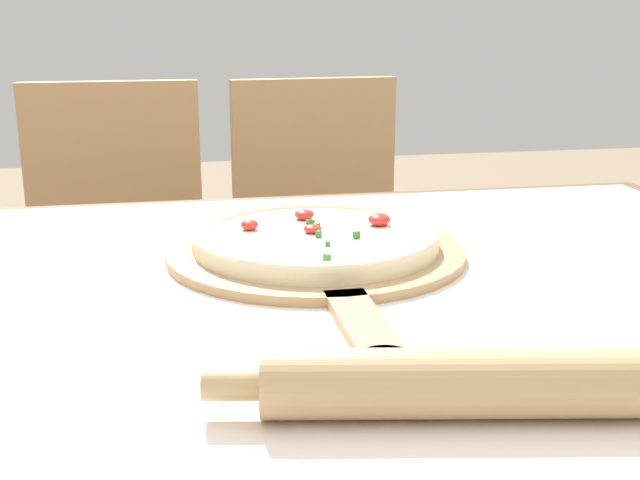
# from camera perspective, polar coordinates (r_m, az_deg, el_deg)

# --- Properties ---
(dining_table) EXTENTS (1.42, 1.03, 0.73)m
(dining_table) POSITION_cam_1_polar(r_m,az_deg,el_deg) (0.94, -0.89, -9.17)
(dining_table) COLOR brown
(dining_table) RESTS_ON ground_plane
(towel_cloth) EXTENTS (1.34, 0.95, 0.00)m
(towel_cloth) POSITION_cam_1_polar(r_m,az_deg,el_deg) (0.91, -0.91, -3.83)
(towel_cloth) COLOR silver
(towel_cloth) RESTS_ON dining_table
(pizza_peel) EXTENTS (0.38, 0.56, 0.01)m
(pizza_peel) POSITION_cam_1_polar(r_m,az_deg,el_deg) (1.02, -0.12, -1.13)
(pizza_peel) COLOR tan
(pizza_peel) RESTS_ON towel_cloth
(pizza) EXTENTS (0.32, 0.32, 0.03)m
(pizza) POSITION_cam_1_polar(r_m,az_deg,el_deg) (1.03, -0.30, 0.18)
(pizza) COLOR beige
(pizza) RESTS_ON pizza_peel
(rolling_pin) EXTENTS (0.39, 0.11, 0.05)m
(rolling_pin) POSITION_cam_1_polar(r_m,az_deg,el_deg) (0.64, 9.71, -10.00)
(rolling_pin) COLOR tan
(rolling_pin) RESTS_ON towel_cloth
(chair_left) EXTENTS (0.41, 0.41, 0.90)m
(chair_left) POSITION_cam_1_polar(r_m,az_deg,el_deg) (1.79, -14.18, -1.46)
(chair_left) COLOR tan
(chair_left) RESTS_ON ground_plane
(chair_right) EXTENTS (0.43, 0.43, 0.90)m
(chair_right) POSITION_cam_1_polar(r_m,az_deg,el_deg) (1.82, 0.31, -0.72)
(chair_right) COLOR tan
(chair_right) RESTS_ON ground_plane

